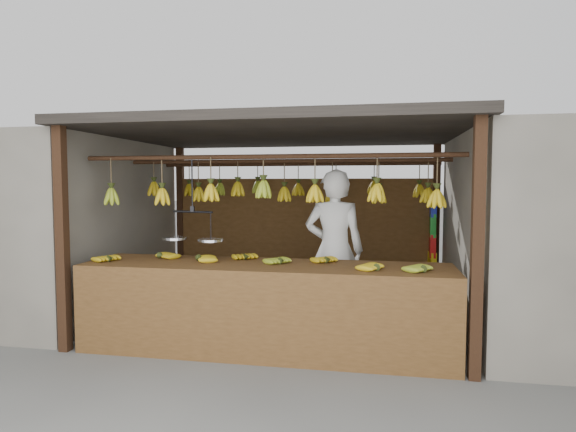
# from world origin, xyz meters

# --- Properties ---
(ground) EXTENTS (80.00, 80.00, 0.00)m
(ground) POSITION_xyz_m (0.00, 0.00, 0.00)
(ground) COLOR #5B5B57
(stall) EXTENTS (4.30, 3.30, 2.40)m
(stall) POSITION_xyz_m (0.00, 0.33, 1.97)
(stall) COLOR black
(stall) RESTS_ON ground
(neighbor_left) EXTENTS (3.00, 3.00, 2.30)m
(neighbor_left) POSITION_xyz_m (-3.60, 0.00, 1.15)
(neighbor_left) COLOR slate
(neighbor_left) RESTS_ON ground
(counter) EXTENTS (3.78, 0.86, 0.96)m
(counter) POSITION_xyz_m (0.03, -1.23, 0.72)
(counter) COLOR brown
(counter) RESTS_ON ground
(hanging_bananas) EXTENTS (3.61, 2.25, 0.38)m
(hanging_bananas) POSITION_xyz_m (0.00, -0.01, 1.62)
(hanging_bananas) COLOR #92A523
(hanging_bananas) RESTS_ON ground
(balance_scale) EXTENTS (0.71, 0.36, 0.89)m
(balance_scale) POSITION_xyz_m (-0.80, -1.00, 1.17)
(balance_scale) COLOR black
(balance_scale) RESTS_ON ground
(vendor) EXTENTS (0.70, 0.47, 1.89)m
(vendor) POSITION_xyz_m (0.66, -0.26, 0.94)
(vendor) COLOR white
(vendor) RESTS_ON ground
(bag_bundles) EXTENTS (0.08, 0.26, 1.19)m
(bag_bundles) POSITION_xyz_m (1.94, 1.35, 0.98)
(bag_bundles) COLOR #1426BF
(bag_bundles) RESTS_ON ground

